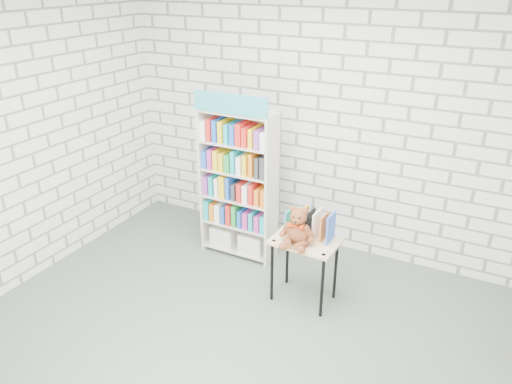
% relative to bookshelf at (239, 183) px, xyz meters
% --- Properties ---
extents(ground, '(4.50, 4.50, 0.00)m').
position_rel_bookshelf_xyz_m(ground, '(0.60, -1.36, -0.83)').
color(ground, '#4E5B4D').
rests_on(ground, ground).
extents(room_shell, '(4.52, 4.02, 2.81)m').
position_rel_bookshelf_xyz_m(room_shell, '(0.60, -1.36, 0.96)').
color(room_shell, silver).
rests_on(room_shell, ground).
extents(bookshelf, '(0.81, 0.31, 1.82)m').
position_rel_bookshelf_xyz_m(bookshelf, '(0.00, 0.00, 0.00)').
color(bookshelf, beige).
rests_on(bookshelf, ground).
extents(display_table, '(0.61, 0.44, 0.64)m').
position_rel_bookshelf_xyz_m(display_table, '(0.96, -0.48, -0.28)').
color(display_table, tan).
rests_on(display_table, ground).
extents(table_books, '(0.42, 0.20, 0.25)m').
position_rel_bookshelf_xyz_m(table_books, '(0.96, -0.38, -0.06)').
color(table_books, teal).
rests_on(table_books, display_table).
extents(teddy_bear, '(0.33, 0.31, 0.35)m').
position_rel_bookshelf_xyz_m(teddy_bear, '(0.92, -0.57, -0.04)').
color(teddy_bear, brown).
rests_on(teddy_bear, display_table).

